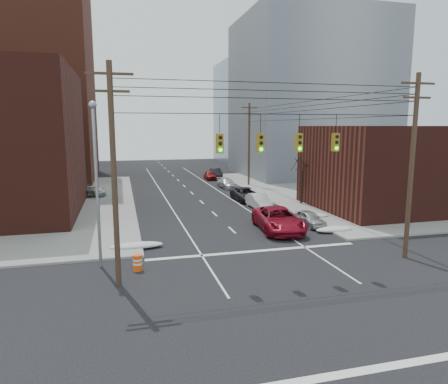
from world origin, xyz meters
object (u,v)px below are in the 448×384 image
lot_car_a (48,199)px  construction_barrel (138,262)px  parked_car_c (246,194)px  parked_car_a (309,218)px  lot_car_d (13,192)px  parked_car_b (259,201)px  lot_car_b (85,190)px  parked_car_e (210,175)px  lot_car_c (10,210)px  red_pickup (278,219)px  parked_car_f (216,173)px  parked_car_d (227,183)px

lot_car_a → construction_barrel: lot_car_a is taller
parked_car_c → parked_car_a: bearing=-84.0°
lot_car_a → lot_car_d: lot_car_d is taller
lot_car_a → construction_barrel: 21.39m
parked_car_b → lot_car_b: bearing=146.5°
parked_car_c → parked_car_e: bearing=88.3°
lot_car_c → parked_car_b: bearing=-115.2°
lot_car_a → lot_car_c: size_ratio=0.88×
red_pickup → parked_car_f: red_pickup is taller
lot_car_c → construction_barrel: lot_car_c is taller
parked_car_d → lot_car_a: 21.92m
parked_car_f → lot_car_a: size_ratio=0.94×
parked_car_e → lot_car_d: size_ratio=0.88×
lot_car_b → parked_car_e: bearing=-36.3°
parked_car_f → lot_car_b: size_ratio=0.85×
parked_car_b → parked_car_f: size_ratio=1.02×
red_pickup → parked_car_e: bearing=92.6°
lot_car_b → construction_barrel: (4.75, -25.18, -0.37)m
parked_car_e → lot_car_a: size_ratio=0.85×
parked_car_b → lot_car_c: (-22.36, 0.80, 0.18)m
red_pickup → lot_car_d: (-23.08, 19.09, -0.01)m
parked_car_b → lot_car_c: lot_car_c is taller
red_pickup → lot_car_a: size_ratio=1.45×
parked_car_a → construction_barrel: parked_car_a is taller
lot_car_d → parked_car_d: bearing=-60.3°
parked_car_b → construction_barrel: size_ratio=4.73×
parked_car_b → lot_car_b: lot_car_b is taller
parked_car_f → lot_car_a: (-21.64, -19.70, 0.19)m
parked_car_f → red_pickup: bearing=-93.9°
parked_car_d → construction_barrel: parked_car_d is taller
parked_car_d → lot_car_c: size_ratio=0.85×
parked_car_b → lot_car_d: (-24.47, 10.62, 0.18)m
lot_car_d → construction_barrel: size_ratio=4.79×
parked_car_c → construction_barrel: size_ratio=5.62×
parked_car_f → parked_car_c: bearing=-93.1°
parked_car_d → parked_car_f: 11.74m
parked_car_a → parked_car_d: bearing=87.8°
parked_car_a → lot_car_c: (-23.96, 8.49, 0.26)m
red_pickup → parked_car_f: 33.66m
parked_car_d → parked_car_e: (-0.35, 8.72, 0.02)m
red_pickup → parked_car_c: red_pickup is taller
parked_car_d → parked_car_f: size_ratio=1.03×
parked_car_d → construction_barrel: bearing=-118.6°
red_pickup → parked_car_c: (1.40, 12.62, -0.19)m
parked_car_a → parked_car_e: 29.83m
parked_car_c → parked_car_d: bearing=86.1°
lot_car_b → construction_barrel: 25.63m
parked_car_b → parked_car_f: (1.60, 25.05, -0.02)m
parked_car_c → parked_car_f: parked_car_c is taller
parked_car_a → parked_car_c: bearing=92.1°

